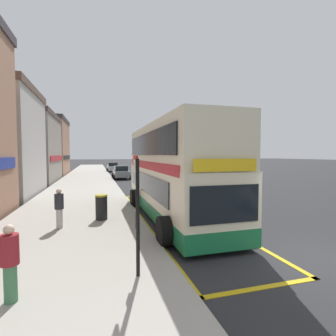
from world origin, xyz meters
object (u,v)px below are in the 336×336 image
at_px(pedestrian_further_back, 10,261).
at_px(pedestrian_waiting_near_sign, 59,207).
at_px(parked_car_silver_ahead, 113,167).
at_px(parked_car_grey_across, 121,172).
at_px(litter_bin, 101,207).
at_px(double_decker_bus, 172,174).
at_px(parked_car_silver_kerbside, 153,169).
at_px(bus_stop_sign, 137,206).

bearing_deg(pedestrian_further_back, pedestrian_waiting_near_sign, 87.34).
bearing_deg(parked_car_silver_ahead, pedestrian_further_back, 84.69).
relative_size(parked_car_grey_across, litter_bin, 3.80).
bearing_deg(pedestrian_waiting_near_sign, double_decker_bus, 11.87).
relative_size(parked_car_silver_kerbside, parked_car_grey_across, 1.00).
bearing_deg(parked_car_grey_across, bus_stop_sign, -96.57).
distance_m(double_decker_bus, parked_car_grey_across, 20.19).
bearing_deg(litter_bin, parked_car_silver_kerbside, 72.52).
relative_size(double_decker_bus, pedestrian_further_back, 6.80).
xyz_separation_m(double_decker_bus, pedestrian_further_back, (-5.16, -6.13, -1.10)).
bearing_deg(parked_car_grey_across, pedestrian_waiting_near_sign, -103.72).
height_order(parked_car_silver_ahead, pedestrian_further_back, pedestrian_further_back).
bearing_deg(pedestrian_further_back, parked_car_silver_kerbside, 72.58).
bearing_deg(pedestrian_further_back, bus_stop_sign, 9.77).
bearing_deg(parked_car_grey_across, litter_bin, -99.82).
xyz_separation_m(double_decker_bus, parked_car_silver_ahead, (-0.59, 33.90, -1.26)).
height_order(double_decker_bus, bus_stop_sign, double_decker_bus).
bearing_deg(double_decker_bus, pedestrian_further_back, -130.07).
height_order(double_decker_bus, parked_car_silver_ahead, double_decker_bus).
bearing_deg(litter_bin, parked_car_grey_across, 82.06).
height_order(parked_car_silver_ahead, pedestrian_waiting_near_sign, pedestrian_waiting_near_sign).
xyz_separation_m(double_decker_bus, parked_car_grey_across, (-0.48, 20.14, -1.26)).
xyz_separation_m(parked_car_silver_kerbside, litter_bin, (-8.32, -26.43, -0.10)).
xyz_separation_m(parked_car_silver_kerbside, parked_car_silver_ahead, (-5.60, 7.60, 0.00)).
distance_m(bus_stop_sign, litter_bin, 5.71).
height_order(parked_car_silver_kerbside, pedestrian_further_back, pedestrian_further_back).
xyz_separation_m(bus_stop_sign, litter_bin, (-0.71, 5.56, -1.10)).
distance_m(parked_car_silver_ahead, pedestrian_waiting_near_sign, 35.20).
height_order(double_decker_bus, parked_car_grey_across, double_decker_bus).
bearing_deg(pedestrian_waiting_near_sign, litter_bin, 29.25).
height_order(parked_car_silver_ahead, litter_bin, parked_car_silver_ahead).
bearing_deg(pedestrian_further_back, litter_bin, 72.87).
bearing_deg(parked_car_silver_ahead, double_decker_bus, 92.20).
bearing_deg(parked_car_grey_across, parked_car_silver_kerbside, 46.36).
xyz_separation_m(bus_stop_sign, parked_car_silver_kerbside, (7.61, 31.99, -1.00)).
relative_size(double_decker_bus, parked_car_grey_across, 2.48).
xyz_separation_m(parked_car_silver_ahead, parked_car_grey_across, (0.11, -13.75, 0.00)).
height_order(parked_car_grey_across, pedestrian_further_back, pedestrian_further_back).
bearing_deg(pedestrian_waiting_near_sign, parked_car_grey_across, 78.16).
distance_m(parked_car_silver_kerbside, pedestrian_waiting_near_sign, 29.08).
bearing_deg(double_decker_bus, litter_bin, -177.74).
bearing_deg(bus_stop_sign, pedestrian_further_back, -170.23).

